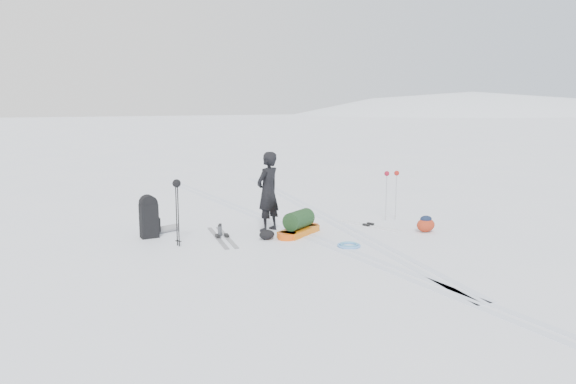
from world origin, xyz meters
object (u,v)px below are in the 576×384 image
object	(u,v)px
pulk_sled	(299,225)
ski_poles_black	(177,192)
expedition_rucksack	(151,217)
skier	(268,192)

from	to	relation	value
pulk_sled	ski_poles_black	bearing A→B (deg)	143.67
expedition_rucksack	ski_poles_black	bearing A→B (deg)	-75.83
pulk_sled	expedition_rucksack	xyz separation A→B (m)	(-2.96, 1.16, 0.22)
skier	pulk_sled	size ratio (longest dim) A/B	1.29
ski_poles_black	skier	bearing A→B (deg)	36.21
skier	ski_poles_black	xyz separation A→B (m)	(-2.17, -0.46, 0.22)
skier	pulk_sled	distance (m)	1.04
skier	expedition_rucksack	size ratio (longest dim) A/B	1.92
ski_poles_black	expedition_rucksack	bearing A→B (deg)	132.18
pulk_sled	skier	bearing A→B (deg)	94.28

